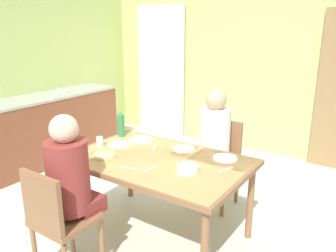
% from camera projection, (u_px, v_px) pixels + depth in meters
% --- Properties ---
extents(ground_plane, '(6.61, 6.61, 0.00)m').
position_uv_depth(ground_plane, '(129.00, 220.00, 3.26)').
color(ground_plane, silver).
extents(wall_back, '(4.70, 0.10, 2.51)m').
position_uv_depth(wall_back, '(240.00, 64.00, 4.91)').
color(wall_back, '#B7CA72').
rests_on(wall_back, ground_plane).
extents(wall_left, '(0.10, 3.81, 2.51)m').
position_uv_depth(wall_left, '(30.00, 66.00, 4.61)').
color(wall_left, '#BACA73').
rests_on(wall_left, ground_plane).
extents(curtain_panel, '(0.90, 0.03, 2.11)m').
position_uv_depth(curtain_panel, '(161.00, 72.00, 5.62)').
color(curtain_panel, white).
rests_on(curtain_panel, ground_plane).
extents(kitchen_counter, '(0.61, 2.23, 0.91)m').
position_uv_depth(kitchen_counter, '(45.00, 129.00, 4.58)').
color(kitchen_counter, brown).
rests_on(kitchen_counter, ground_plane).
extents(dining_table, '(1.49, 0.97, 0.72)m').
position_uv_depth(dining_table, '(158.00, 166.00, 2.84)').
color(dining_table, '#8C5E3B').
rests_on(dining_table, ground_plane).
extents(chair_near_diner, '(0.40, 0.40, 0.87)m').
position_uv_depth(chair_near_diner, '(58.00, 218.00, 2.37)').
color(chair_near_diner, '#8C5E3B').
rests_on(chair_near_diner, ground_plane).
extents(chair_far_diner, '(0.40, 0.40, 0.87)m').
position_uv_depth(chair_far_diner, '(219.00, 157.00, 3.46)').
color(chair_far_diner, '#8C5E3B').
rests_on(chair_far_diner, ground_plane).
extents(person_near_diner, '(0.30, 0.37, 0.77)m').
position_uv_depth(person_near_diner, '(70.00, 174.00, 2.39)').
color(person_near_diner, maroon).
rests_on(person_near_diner, ground_plane).
extents(person_far_diner, '(0.30, 0.37, 0.77)m').
position_uv_depth(person_far_diner, '(214.00, 134.00, 3.27)').
color(person_far_diner, silver).
rests_on(person_far_diner, ground_plane).
extents(water_bottle_green_near, '(0.06, 0.06, 0.26)m').
position_uv_depth(water_bottle_green_near, '(121.00, 125.00, 3.37)').
color(water_bottle_green_near, '#277845').
rests_on(water_bottle_green_near, dining_table).
extents(serving_bowl_center, '(0.17, 0.17, 0.05)m').
position_uv_depth(serving_bowl_center, '(188.00, 169.00, 2.56)').
color(serving_bowl_center, '#F1DEC5').
rests_on(serving_bowl_center, dining_table).
extents(dinner_plate_near_left, '(0.20, 0.20, 0.01)m').
position_uv_depth(dinner_plate_near_left, '(184.00, 148.00, 3.05)').
color(dinner_plate_near_left, white).
rests_on(dinner_plate_near_left, dining_table).
extents(dinner_plate_near_right, '(0.23, 0.23, 0.01)m').
position_uv_depth(dinner_plate_near_right, '(141.00, 140.00, 3.28)').
color(dinner_plate_near_right, white).
rests_on(dinner_plate_near_right, dining_table).
extents(dinner_plate_far_center, '(0.20, 0.20, 0.01)m').
position_uv_depth(dinner_plate_far_center, '(225.00, 158.00, 2.83)').
color(dinner_plate_far_center, white).
rests_on(dinner_plate_far_center, dining_table).
extents(dinner_plate_far_side, '(0.21, 0.21, 0.01)m').
position_uv_depth(dinner_plate_far_side, '(120.00, 144.00, 3.15)').
color(dinner_plate_far_side, white).
rests_on(dinner_plate_far_side, dining_table).
extents(drinking_glass_by_near_diner, '(0.06, 0.06, 0.09)m').
position_uv_depth(drinking_glass_by_near_diner, '(100.00, 142.00, 3.11)').
color(drinking_glass_by_near_diner, silver).
rests_on(drinking_glass_by_near_diner, dining_table).
extents(bread_plate_sliced, '(0.19, 0.19, 0.02)m').
position_uv_depth(bread_plate_sliced, '(105.00, 156.00, 2.87)').
color(bread_plate_sliced, '#DBB77A').
rests_on(bread_plate_sliced, dining_table).
extents(cutlery_knife_near, '(0.08, 0.14, 0.00)m').
position_uv_depth(cutlery_knife_near, '(154.00, 147.00, 3.08)').
color(cutlery_knife_near, silver).
rests_on(cutlery_knife_near, dining_table).
extents(cutlery_fork_near, '(0.03, 0.15, 0.00)m').
position_uv_depth(cutlery_fork_near, '(150.00, 169.00, 2.63)').
color(cutlery_fork_near, silver).
rests_on(cutlery_fork_near, dining_table).
extents(cutlery_knife_far, '(0.15, 0.04, 0.00)m').
position_uv_depth(cutlery_knife_far, '(128.00, 168.00, 2.64)').
color(cutlery_knife_far, silver).
rests_on(cutlery_knife_far, dining_table).
extents(cutlery_fork_far, '(0.06, 0.15, 0.00)m').
position_uv_depth(cutlery_fork_far, '(225.00, 169.00, 2.61)').
color(cutlery_fork_far, silver).
rests_on(cutlery_fork_far, dining_table).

